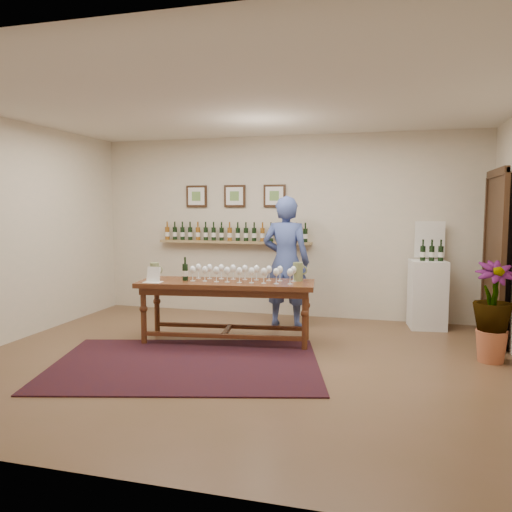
% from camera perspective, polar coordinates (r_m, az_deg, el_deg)
% --- Properties ---
extents(ground, '(6.00, 6.00, 0.00)m').
position_cam_1_polar(ground, '(5.66, -2.15, -11.94)').
color(ground, brown).
rests_on(ground, ground).
extents(room_shell, '(6.00, 6.00, 6.00)m').
position_cam_1_polar(room_shell, '(7.05, 19.15, 0.54)').
color(room_shell, beige).
rests_on(room_shell, ground).
extents(rug, '(3.25, 2.56, 0.02)m').
position_cam_1_polar(rug, '(5.60, -8.01, -12.10)').
color(rug, '#4C160D').
rests_on(rug, ground).
extents(tasting_table, '(2.26, 0.97, 0.78)m').
position_cam_1_polar(tasting_table, '(6.30, -3.42, -3.95)').
color(tasting_table, '#411B10').
rests_on(tasting_table, ground).
extents(table_glasses, '(1.45, 0.39, 0.20)m').
position_cam_1_polar(table_glasses, '(6.26, -1.56, -1.99)').
color(table_glasses, white).
rests_on(table_glasses, tasting_table).
extents(table_bottles, '(0.35, 0.26, 0.34)m').
position_cam_1_polar(table_bottles, '(6.42, -8.06, -1.24)').
color(table_bottles, black).
rests_on(table_bottles, tasting_table).
extents(pitcher_left, '(0.17, 0.17, 0.22)m').
position_cam_1_polar(pitcher_left, '(6.53, -11.50, -1.70)').
color(pitcher_left, '#717F4F').
rests_on(pitcher_left, tasting_table).
extents(pitcher_right, '(0.17, 0.17, 0.23)m').
position_cam_1_polar(pitcher_right, '(6.31, 4.81, -1.80)').
color(pitcher_right, '#717F4F').
rests_on(pitcher_right, tasting_table).
extents(menu_card, '(0.21, 0.16, 0.19)m').
position_cam_1_polar(menu_card, '(6.31, -11.63, -2.08)').
color(menu_card, white).
rests_on(menu_card, tasting_table).
extents(display_pedestal, '(0.53, 0.53, 0.96)m').
position_cam_1_polar(display_pedestal, '(7.45, 18.98, -4.16)').
color(display_pedestal, white).
rests_on(display_pedestal, ground).
extents(pedestal_bottles, '(0.31, 0.12, 0.30)m').
position_cam_1_polar(pedestal_bottles, '(7.33, 19.45, 0.65)').
color(pedestal_bottles, black).
rests_on(pedestal_bottles, display_pedestal).
extents(info_sign, '(0.41, 0.07, 0.57)m').
position_cam_1_polar(info_sign, '(7.55, 19.24, 1.80)').
color(info_sign, white).
rests_on(info_sign, display_pedestal).
extents(potted_plant, '(0.61, 0.61, 0.96)m').
position_cam_1_polar(potted_plant, '(6.08, 25.44, -5.76)').
color(potted_plant, '#B15D3B').
rests_on(potted_plant, ground).
extents(person, '(0.70, 0.47, 1.86)m').
position_cam_1_polar(person, '(7.09, 3.44, -0.66)').
color(person, '#3B4D8C').
rests_on(person, ground).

